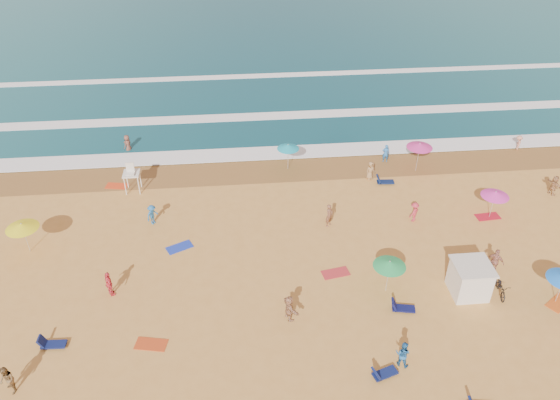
{
  "coord_description": "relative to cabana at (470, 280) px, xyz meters",
  "views": [
    {
      "loc": [
        -5.66,
        -24.96,
        23.19
      ],
      "look_at": [
        -2.78,
        6.0,
        1.5
      ],
      "focal_mm": 35.0,
      "sensor_mm": 36.0,
      "label": 1
    }
  ],
  "objects": [
    {
      "name": "ground",
      "position": [
        -7.65,
        2.49,
        -1.0
      ],
      "size": [
        220.0,
        220.0,
        0.0
      ],
      "primitive_type": "plane",
      "color": "gold",
      "rests_on": "ground"
    },
    {
      "name": "wet_sand",
      "position": [
        -7.65,
        14.99,
        -0.99
      ],
      "size": [
        220.0,
        220.0,
        0.0
      ],
      "primitive_type": "plane",
      "color": "olive",
      "rests_on": "ground"
    },
    {
      "name": "surf_foam",
      "position": [
        -7.65,
        23.81,
        -0.9
      ],
      "size": [
        200.0,
        18.7,
        0.05
      ],
      "color": "white",
      "rests_on": "ground"
    },
    {
      "name": "cabana",
      "position": [
        0.0,
        0.0,
        0.0
      ],
      "size": [
        2.0,
        2.0,
        2.0
      ],
      "primitive_type": "cube",
      "color": "silver",
      "rests_on": "ground"
    },
    {
      "name": "cabana_roof",
      "position": [
        0.0,
        0.0,
        1.06
      ],
      "size": [
        2.2,
        2.2,
        0.12
      ],
      "primitive_type": "cube",
      "color": "silver",
      "rests_on": "cabana"
    },
    {
      "name": "bicycle",
      "position": [
        1.9,
        -0.3,
        -0.5
      ],
      "size": [
        0.98,
        1.98,
        1.0
      ],
      "primitive_type": "imported",
      "rotation": [
        0.0,
        0.0,
        -0.17
      ],
      "color": "black",
      "rests_on": "ground"
    },
    {
      "name": "lifeguard_stand",
      "position": [
        -21.17,
        12.91,
        0.05
      ],
      "size": [
        1.2,
        1.2,
        2.1
      ],
      "primitive_type": null,
      "color": "white",
      "rests_on": "ground"
    },
    {
      "name": "beach_umbrellas",
      "position": [
        -5.03,
        1.31,
        1.1
      ],
      "size": [
        55.28,
        31.51,
        0.74
      ],
      "color": "#169CB9",
      "rests_on": "ground"
    },
    {
      "name": "loungers",
      "position": [
        0.12,
        0.17,
        -0.83
      ],
      "size": [
        49.95,
        22.18,
        0.34
      ],
      "color": "#101A50",
      "rests_on": "ground"
    },
    {
      "name": "towels",
      "position": [
        -3.69,
        1.36,
        -0.98
      ],
      "size": [
        44.16,
        24.57,
        0.03
      ],
      "color": "#C24118",
      "rests_on": "ground"
    },
    {
      "name": "beachgoers",
      "position": [
        -7.93,
        5.96,
        -0.23
      ],
      "size": [
        44.6,
        25.0,
        2.05
      ],
      "color": "blue",
      "rests_on": "ground"
    }
  ]
}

